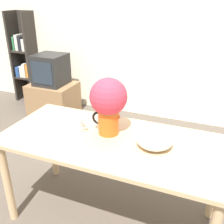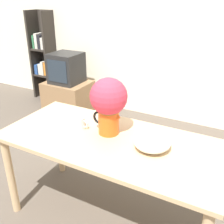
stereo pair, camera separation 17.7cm
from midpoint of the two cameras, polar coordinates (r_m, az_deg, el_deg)
ground_plane at (r=2.38m, az=-1.14°, el=-20.42°), size 12.00×12.00×0.00m
wall_back at (r=3.62m, az=15.41°, el=17.72°), size 8.00×0.05×2.60m
table at (r=1.91m, az=2.36°, el=-8.46°), size 1.60×0.74×0.74m
flower_vase at (r=1.83m, az=2.02°, el=2.17°), size 0.27×0.27×0.42m
coffee_mug at (r=1.99m, az=-4.51°, el=-2.40°), size 0.12×0.08×0.09m
white_bowl at (r=1.75m, az=11.66°, el=-6.28°), size 0.25×0.25×0.12m
tv_stand at (r=4.01m, az=-8.22°, el=3.22°), size 0.65×0.52×0.47m
tv_set at (r=3.87m, az=-8.64°, el=9.42°), size 0.42×0.42×0.43m
bookshelf at (r=4.59m, az=-13.57°, el=11.73°), size 0.36×0.29×1.43m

